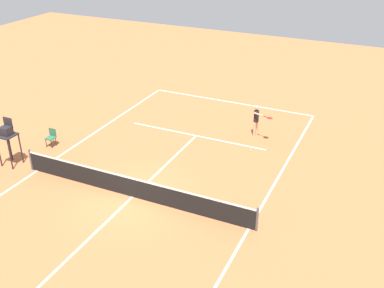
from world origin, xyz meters
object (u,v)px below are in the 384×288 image
umpire_chair (7,135)px  player_serving (257,118)px  tennis_ball (251,150)px  courtside_chair_mid (51,137)px

umpire_chair → player_serving: bearing=-140.6°
player_serving → umpire_chair: umpire_chair is taller
player_serving → tennis_ball: 2.09m
player_serving → umpire_chair: 12.65m
tennis_ball → courtside_chair_mid: size_ratio=0.07×
tennis_ball → player_serving: bearing=-79.7°
player_serving → umpire_chair: size_ratio=0.74×
umpire_chair → tennis_ball: bearing=-148.3°
umpire_chair → courtside_chair_mid: 2.64m
umpire_chair → courtside_chair_mid: umpire_chair is taller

